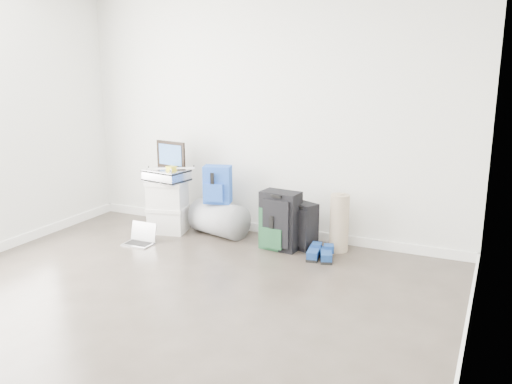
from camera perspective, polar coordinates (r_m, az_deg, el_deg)
The scene contains 14 objects.
ground at distance 4.20m, azimuth -13.03°, elevation -13.82°, with size 5.00×5.00×0.00m, color #342E26.
room_envelope at distance 3.75m, azimuth -14.29°, elevation 10.36°, with size 4.52×5.02×2.71m.
boxes_stack at distance 6.23m, azimuth -9.26°, elevation -1.49°, with size 0.48×0.42×0.60m.
briefcase at distance 6.15m, azimuth -9.39°, elevation 1.76°, with size 0.45×0.33×0.13m, color #B2B2B7.
painting at distance 6.19m, azimuth -8.96°, elevation 3.90°, with size 0.40×0.09×0.30m.
drone at distance 6.07m, azimuth -8.90°, elevation 2.48°, with size 0.45×0.45×0.05m.
duffel_bag at distance 6.07m, azimuth -3.91°, elevation -2.82°, with size 0.38×0.38×0.62m, color gray.
blue_backpack at distance 5.95m, azimuth -4.11°, elevation 0.71°, with size 0.33×0.28×0.41m.
large_suitcase at distance 5.60m, azimuth 2.55°, elevation -3.02°, with size 0.42×0.29×0.61m.
green_backpack at distance 5.62m, azimuth 2.10°, elevation -3.91°, with size 0.33×0.26×0.44m.
carry_on at distance 5.64m, azimuth 4.84°, elevation -3.55°, with size 0.36×0.31×0.49m.
shoes at distance 5.42m, azimuth 6.74°, elevation -6.54°, with size 0.31×0.31×0.10m.
rolled_rug at distance 5.60m, azimuth 8.75°, elevation -3.24°, with size 0.20×0.20×0.60m, color #9C8D6E.
laptop at distance 5.96m, azimuth -12.05°, elevation -4.83°, with size 0.31×0.22×0.22m.
Camera 1 is at (2.35, -2.90, 1.91)m, focal length 38.00 mm.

